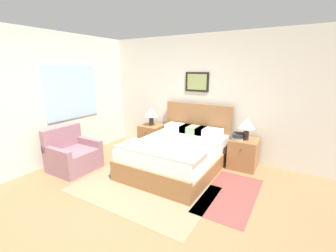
{
  "coord_description": "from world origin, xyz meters",
  "views": [
    {
      "loc": [
        1.89,
        -1.93,
        1.9
      ],
      "look_at": [
        -0.13,
        1.46,
        0.88
      ],
      "focal_mm": 24.0,
      "sensor_mm": 36.0,
      "label": 1
    }
  ],
  "objects_px": {
    "armchair": "(73,156)",
    "nightstand_near_window": "(152,137)",
    "bed": "(177,153)",
    "table_lamp_by_door": "(247,124)",
    "nightstand_by_door": "(243,153)",
    "table_lamp_near_window": "(151,113)"
  },
  "relations": [
    {
      "from": "table_lamp_near_window",
      "to": "nightstand_near_window",
      "type": "bearing_deg",
      "value": 90.7
    },
    {
      "from": "table_lamp_near_window",
      "to": "table_lamp_by_door",
      "type": "bearing_deg",
      "value": 0.0
    },
    {
      "from": "nightstand_near_window",
      "to": "nightstand_by_door",
      "type": "xyz_separation_m",
      "value": [
        2.16,
        0.0,
        0.0
      ]
    },
    {
      "from": "nightstand_near_window",
      "to": "table_lamp_by_door",
      "type": "distance_m",
      "value": 2.26
    },
    {
      "from": "table_lamp_near_window",
      "to": "table_lamp_by_door",
      "type": "relative_size",
      "value": 1.0
    },
    {
      "from": "armchair",
      "to": "nightstand_by_door",
      "type": "xyz_separation_m",
      "value": [
        2.81,
        1.75,
        0.02
      ]
    },
    {
      "from": "armchair",
      "to": "nightstand_near_window",
      "type": "xyz_separation_m",
      "value": [
        0.65,
        1.75,
        0.02
      ]
    },
    {
      "from": "bed",
      "to": "nightstand_by_door",
      "type": "distance_m",
      "value": 1.29
    },
    {
      "from": "bed",
      "to": "table_lamp_by_door",
      "type": "relative_size",
      "value": 4.66
    },
    {
      "from": "armchair",
      "to": "nightstand_near_window",
      "type": "height_order",
      "value": "armchair"
    },
    {
      "from": "armchair",
      "to": "nightstand_by_door",
      "type": "distance_m",
      "value": 3.31
    },
    {
      "from": "nightstand_by_door",
      "to": "table_lamp_by_door",
      "type": "relative_size",
      "value": 1.37
    },
    {
      "from": "table_lamp_near_window",
      "to": "table_lamp_by_door",
      "type": "distance_m",
      "value": 2.18
    },
    {
      "from": "nightstand_by_door",
      "to": "table_lamp_by_door",
      "type": "height_order",
      "value": "table_lamp_by_door"
    },
    {
      "from": "nightstand_near_window",
      "to": "table_lamp_near_window",
      "type": "relative_size",
      "value": 1.37
    },
    {
      "from": "armchair",
      "to": "nightstand_near_window",
      "type": "bearing_deg",
      "value": 159.17
    },
    {
      "from": "bed",
      "to": "nightstand_near_window",
      "type": "distance_m",
      "value": 1.29
    },
    {
      "from": "armchair",
      "to": "nightstand_near_window",
      "type": "distance_m",
      "value": 1.87
    },
    {
      "from": "bed",
      "to": "table_lamp_near_window",
      "type": "distance_m",
      "value": 1.4
    },
    {
      "from": "bed",
      "to": "nightstand_near_window",
      "type": "bearing_deg",
      "value": 146.88
    },
    {
      "from": "nightstand_near_window",
      "to": "table_lamp_by_door",
      "type": "bearing_deg",
      "value": -0.6
    },
    {
      "from": "table_lamp_by_door",
      "to": "armchair",
      "type": "bearing_deg",
      "value": -148.61
    }
  ]
}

